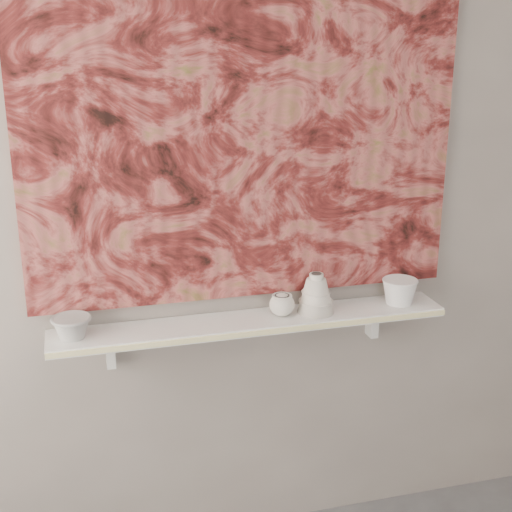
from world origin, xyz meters
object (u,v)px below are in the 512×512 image
object	(u,v)px
cup_cream	(282,305)
bell_vessel	(316,293)
shelf	(252,323)
painting	(245,141)
bowl_grey	(72,327)
bowl_white	(400,291)

from	to	relation	value
cup_cream	bell_vessel	bearing A→B (deg)	0.00
shelf	painting	size ratio (longest dim) A/B	0.93
shelf	cup_cream	world-z (taller)	cup_cream
bowl_grey	cup_cream	size ratio (longest dim) A/B	1.47
shelf	cup_cream	size ratio (longest dim) A/B	15.63
cup_cream	shelf	bearing A→B (deg)	180.00
shelf	bowl_white	xyz separation A→B (m)	(0.56, 0.00, 0.06)
painting	bowl_grey	distance (m)	0.84
cup_cream	bowl_white	xyz separation A→B (m)	(0.45, 0.00, 0.01)
shelf	bowl_grey	bearing A→B (deg)	180.00
cup_cream	bowl_white	distance (m)	0.45
shelf	painting	xyz separation A→B (m)	(0.00, 0.08, 0.62)
painting	bowl_white	size ratio (longest dim) A/B	11.43
bell_vessel	bowl_white	xyz separation A→B (m)	(0.33, 0.00, -0.03)
shelf	bowl_grey	world-z (taller)	bowl_grey
bowl_grey	bowl_white	size ratio (longest dim) A/B	1.00
shelf	cup_cream	distance (m)	0.12
bell_vessel	bowl_white	bearing A→B (deg)	0.00
bell_vessel	bowl_white	distance (m)	0.33
bell_vessel	painting	bearing A→B (deg)	161.16
painting	shelf	bearing A→B (deg)	-90.00
painting	bell_vessel	size ratio (longest dim) A/B	10.25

